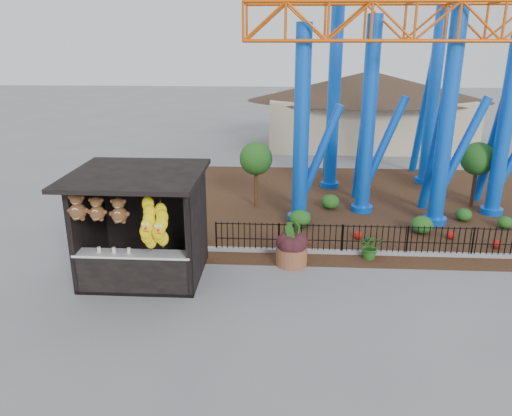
# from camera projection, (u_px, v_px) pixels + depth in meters

# --- Properties ---
(ground) EXTENTS (120.00, 120.00, 0.00)m
(ground) POSITION_uv_depth(u_px,v_px,m) (246.00, 298.00, 13.14)
(ground) COLOR slate
(ground) RESTS_ON ground
(mulch_bed) EXTENTS (18.00, 12.00, 0.02)m
(mulch_bed) POSITION_uv_depth(u_px,v_px,m) (359.00, 205.00, 20.46)
(mulch_bed) COLOR #331E11
(mulch_bed) RESTS_ON ground
(curb) EXTENTS (18.00, 0.18, 0.12)m
(curb) POSITION_uv_depth(u_px,v_px,m) (380.00, 253.00, 15.72)
(curb) COLOR gray
(curb) RESTS_ON ground
(prize_booth) EXTENTS (3.50, 3.40, 3.12)m
(prize_booth) POSITION_uv_depth(u_px,v_px,m) (140.00, 229.00, 13.68)
(prize_booth) COLOR black
(prize_booth) RESTS_ON ground
(picket_fence) EXTENTS (12.20, 0.06, 1.00)m
(picket_fence) POSITION_uv_depth(u_px,v_px,m) (410.00, 241.00, 15.53)
(picket_fence) COLOR black
(picket_fence) RESTS_ON ground
(roller_coaster) EXTENTS (11.00, 6.37, 10.82)m
(roller_coaster) POSITION_uv_depth(u_px,v_px,m) (400.00, 39.00, 18.53)
(roller_coaster) COLOR blue
(roller_coaster) RESTS_ON ground
(terracotta_planter) EXTENTS (1.23, 1.23, 0.58)m
(terracotta_planter) POSITION_uv_depth(u_px,v_px,m) (291.00, 255.00, 15.00)
(terracotta_planter) COLOR brown
(terracotta_planter) RESTS_ON ground
(planter_foliage) EXTENTS (0.70, 0.70, 0.64)m
(planter_foliage) POSITION_uv_depth(u_px,v_px,m) (292.00, 237.00, 14.80)
(planter_foliage) COLOR black
(planter_foliage) RESTS_ON terracotta_planter
(potted_plant) EXTENTS (0.77, 0.68, 0.82)m
(potted_plant) POSITION_uv_depth(u_px,v_px,m) (371.00, 246.00, 15.35)
(potted_plant) COLOR #2C5819
(potted_plant) RESTS_ON ground
(landscaping) EXTENTS (7.99, 4.25, 0.62)m
(landscaping) POSITION_uv_depth(u_px,v_px,m) (380.00, 217.00, 18.19)
(landscaping) COLOR #1E4E17
(landscaping) RESTS_ON mulch_bed
(pavilion) EXTENTS (15.00, 15.00, 4.80)m
(pavilion) POSITION_uv_depth(u_px,v_px,m) (368.00, 97.00, 30.69)
(pavilion) COLOR #BFAD8C
(pavilion) RESTS_ON ground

